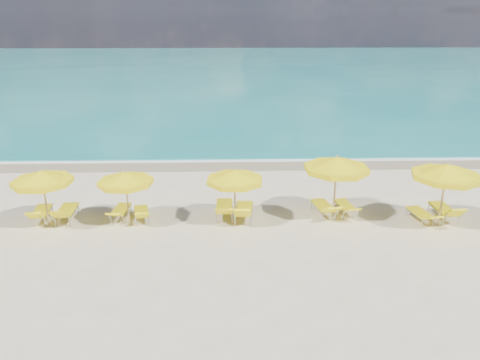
{
  "coord_description": "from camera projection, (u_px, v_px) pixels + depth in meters",
  "views": [
    {
      "loc": [
        -0.51,
        -16.54,
        7.77
      ],
      "look_at": [
        0.0,
        1.5,
        1.2
      ],
      "focal_mm": 35.0,
      "sensor_mm": 36.0,
      "label": 1
    }
  ],
  "objects": [
    {
      "name": "umbrella_3",
      "position": [
        125.0,
        179.0,
        17.49
      ],
      "size": [
        2.59,
        2.59,
        2.14
      ],
      "rotation": [
        0.0,
        0.0,
        0.26
      ],
      "color": "tan",
      "rests_on": "ground"
    },
    {
      "name": "lounger_3_left",
      "position": [
        121.0,
        213.0,
        18.49
      ],
      "size": [
        0.68,
        1.73,
        0.67
      ],
      "rotation": [
        0.0,
        0.0,
        -0.08
      ],
      "color": "#A5A8AD",
      "rests_on": "ground"
    },
    {
      "name": "ocean",
      "position": [
        230.0,
        71.0,
        63.29
      ],
      "size": [
        120.0,
        80.0,
        0.3
      ],
      "primitive_type": "cube",
      "color": "#167D79",
      "rests_on": "ground"
    },
    {
      "name": "lounger_2_left",
      "position": [
        42.0,
        215.0,
        18.27
      ],
      "size": [
        0.8,
        1.84,
        0.82
      ],
      "rotation": [
        0.0,
        0.0,
        0.12
      ],
      "color": "#A5A8AD",
      "rests_on": "ground"
    },
    {
      "name": "lounger_2_right",
      "position": [
        67.0,
        215.0,
        18.3
      ],
      "size": [
        0.71,
        1.89,
        0.87
      ],
      "rotation": [
        0.0,
        0.0,
        0.05
      ],
      "color": "#A5A8AD",
      "rests_on": "ground"
    },
    {
      "name": "lounger_4_left",
      "position": [
        224.0,
        211.0,
        18.61
      ],
      "size": [
        0.7,
        2.01,
        0.88
      ],
      "rotation": [
        0.0,
        0.0,
        -0.01
      ],
      "color": "#A5A8AD",
      "rests_on": "ground"
    },
    {
      "name": "whitecap_far",
      "position": [
        324.0,
        104.0,
        40.96
      ],
      "size": [
        18.0,
        0.3,
        0.05
      ],
      "primitive_type": "cube",
      "color": "white",
      "rests_on": "ground"
    },
    {
      "name": "foam_line",
      "position": [
        237.0,
        159.0,
        25.91
      ],
      "size": [
        120.0,
        1.2,
        0.03
      ],
      "primitive_type": "cube",
      "color": "white",
      "rests_on": "ground"
    },
    {
      "name": "umbrella_4",
      "position": [
        235.0,
        177.0,
        17.49
      ],
      "size": [
        2.76,
        2.76,
        2.23
      ],
      "rotation": [
        0.0,
        0.0,
        0.31
      ],
      "color": "tan",
      "rests_on": "ground"
    },
    {
      "name": "whitecap_near",
      "position": [
        152.0,
        124.0,
        34.01
      ],
      "size": [
        14.0,
        0.36,
        0.05
      ],
      "primitive_type": "cube",
      "color": "white",
      "rests_on": "ground"
    },
    {
      "name": "lounger_5_left",
      "position": [
        324.0,
        210.0,
        18.76
      ],
      "size": [
        0.93,
        1.91,
        0.8
      ],
      "rotation": [
        0.0,
        0.0,
        0.18
      ],
      "color": "#A5A8AD",
      "rests_on": "ground"
    },
    {
      "name": "lounger_4_right",
      "position": [
        244.0,
        214.0,
        18.37
      ],
      "size": [
        0.85,
        1.99,
        0.93
      ],
      "rotation": [
        0.0,
        0.0,
        -0.1
      ],
      "color": "#A5A8AD",
      "rests_on": "ground"
    },
    {
      "name": "wet_sand_band",
      "position": [
        237.0,
        164.0,
        25.15
      ],
      "size": [
        120.0,
        2.6,
        0.01
      ],
      "primitive_type": "cube",
      "color": "tan",
      "rests_on": "ground"
    },
    {
      "name": "lounger_5_right",
      "position": [
        345.0,
        209.0,
        18.93
      ],
      "size": [
        0.76,
        1.76,
        0.65
      ],
      "rotation": [
        0.0,
        0.0,
        0.13
      ],
      "color": "#A5A8AD",
      "rests_on": "ground"
    },
    {
      "name": "lounger_6_left",
      "position": [
        421.0,
        217.0,
        18.19
      ],
      "size": [
        0.83,
        1.77,
        0.66
      ],
      "rotation": [
        0.0,
        0.0,
        0.18
      ],
      "color": "#A5A8AD",
      "rests_on": "ground"
    },
    {
      "name": "ground_plane",
      "position": [
        241.0,
        222.0,
        18.2
      ],
      "size": [
        120.0,
        120.0,
        0.0
      ],
      "primitive_type": "plane",
      "color": "beige"
    },
    {
      "name": "umbrella_5",
      "position": [
        337.0,
        165.0,
        17.9
      ],
      "size": [
        3.34,
        3.34,
        2.58
      ],
      "rotation": [
        0.0,
        0.0,
        0.41
      ],
      "color": "tan",
      "rests_on": "ground"
    },
    {
      "name": "lounger_3_right",
      "position": [
        142.0,
        215.0,
        18.32
      ],
      "size": [
        0.85,
        1.68,
        0.73
      ],
      "rotation": [
        0.0,
        0.0,
        0.21
      ],
      "color": "#A5A8AD",
      "rests_on": "ground"
    },
    {
      "name": "umbrella_6",
      "position": [
        446.0,
        172.0,
        17.16
      ],
      "size": [
        2.79,
        2.79,
        2.55
      ],
      "rotation": [
        0.0,
        0.0,
        0.11
      ],
      "color": "tan",
      "rests_on": "ground"
    },
    {
      "name": "lounger_6_right",
      "position": [
        444.0,
        213.0,
        18.39
      ],
      "size": [
        0.7,
        1.91,
        0.92
      ],
      "rotation": [
        0.0,
        0.0,
        0.02
      ],
      "color": "#A5A8AD",
      "rests_on": "ground"
    },
    {
      "name": "umbrella_2",
      "position": [
        42.0,
        178.0,
        17.24
      ],
      "size": [
        2.85,
        2.85,
        2.28
      ],
      "rotation": [
        0.0,
        0.0,
        0.33
      ],
      "color": "tan",
      "rests_on": "ground"
    }
  ]
}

